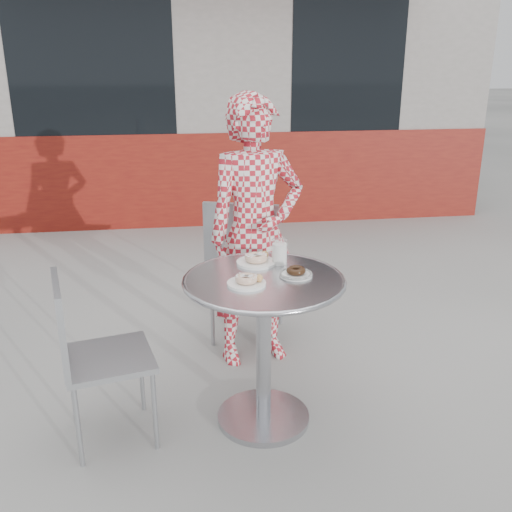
{
  "coord_description": "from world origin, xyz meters",
  "views": [
    {
      "loc": [
        -0.43,
        -2.44,
        1.75
      ],
      "look_at": [
        -0.07,
        0.12,
        0.85
      ],
      "focal_mm": 40.0,
      "sensor_mm": 36.0,
      "label": 1
    }
  ],
  "objects": [
    {
      "name": "chair_left",
      "position": [
        -0.8,
        -0.03,
        0.26
      ],
      "size": [
        0.48,
        0.48,
        0.84
      ],
      "rotation": [
        0.0,
        0.0,
        1.8
      ],
      "color": "#A6A9AE",
      "rests_on": "ground"
    },
    {
      "name": "storefront",
      "position": [
        -0.0,
        5.56,
        1.49
      ],
      "size": [
        6.02,
        4.55,
        3.0
      ],
      "color": "gray",
      "rests_on": "ground"
    },
    {
      "name": "bistro_table",
      "position": [
        -0.05,
        0.0,
        0.59
      ],
      "size": [
        0.77,
        0.77,
        0.78
      ],
      "rotation": [
        0.0,
        0.0,
        -0.19
      ],
      "color": "silver",
      "rests_on": "ground"
    },
    {
      "name": "plate_near",
      "position": [
        -0.13,
        -0.07,
        0.79
      ],
      "size": [
        0.18,
        0.18,
        0.05
      ],
      "rotation": [
        0.0,
        0.0,
        -0.37
      ],
      "color": "white",
      "rests_on": "bistro_table"
    },
    {
      "name": "plate_checker",
      "position": [
        0.11,
        0.02,
        0.79
      ],
      "size": [
        0.16,
        0.16,
        0.04
      ],
      "rotation": [
        0.0,
        0.0,
        0.14
      ],
      "color": "white",
      "rests_on": "bistro_table"
    },
    {
      "name": "seated_person",
      "position": [
        0.01,
        0.67,
        0.79
      ],
      "size": [
        0.65,
        0.5,
        1.58
      ],
      "primitive_type": "imported",
      "rotation": [
        0.0,
        0.0,
        0.22
      ],
      "color": "#A61924",
      "rests_on": "ground"
    },
    {
      "name": "plate_far",
      "position": [
        -0.05,
        0.2,
        0.8
      ],
      "size": [
        0.2,
        0.2,
        0.05
      ],
      "rotation": [
        0.0,
        0.0,
        0.32
      ],
      "color": "white",
      "rests_on": "bistro_table"
    },
    {
      "name": "milk_cup",
      "position": [
        0.06,
        0.19,
        0.83
      ],
      "size": [
        0.08,
        0.08,
        0.13
      ],
      "rotation": [
        0.0,
        0.0,
        -0.08
      ],
      "color": "white",
      "rests_on": "bistro_table"
    },
    {
      "name": "ground",
      "position": [
        0.0,
        0.0,
        0.0
      ],
      "size": [
        60.0,
        60.0,
        0.0
      ],
      "primitive_type": "plane",
      "color": "#A29F9A",
      "rests_on": "ground"
    },
    {
      "name": "chair_far",
      "position": [
        -0.0,
        0.95,
        0.29
      ],
      "size": [
        0.57,
        0.57,
        0.95
      ],
      "rotation": [
        0.0,
        0.0,
        2.83
      ],
      "color": "#A6A9AE",
      "rests_on": "ground"
    }
  ]
}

